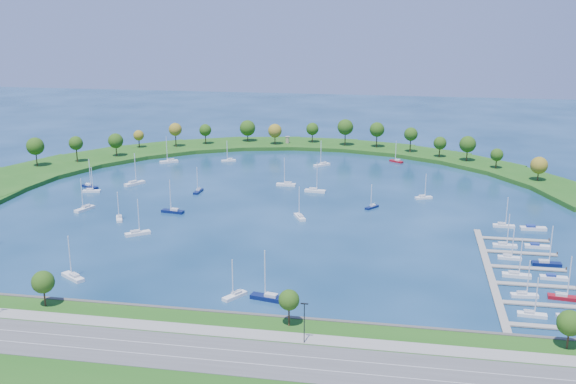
% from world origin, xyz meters
% --- Properties ---
extents(ground, '(700.00, 700.00, 0.00)m').
position_xyz_m(ground, '(0.00, 0.00, 0.00)').
color(ground, '#072845').
rests_on(ground, ground).
extents(south_shoreline, '(420.00, 43.10, 11.60)m').
position_xyz_m(south_shoreline, '(0.03, -122.88, 1.00)').
color(south_shoreline, '#1D5216').
rests_on(south_shoreline, ground).
extents(breakwater, '(286.74, 247.64, 2.00)m').
position_xyz_m(breakwater, '(-46.33, 48.72, 0.99)').
color(breakwater, '#1D5216').
rests_on(breakwater, ground).
extents(breakwater_trees, '(243.66, 89.28, 14.93)m').
position_xyz_m(breakwater_trees, '(-10.27, 88.43, 10.67)').
color(breakwater_trees, '#382314').
rests_on(breakwater_trees, breakwater).
extents(harbor_tower, '(2.60, 2.60, 3.89)m').
position_xyz_m(harbor_tower, '(-14.56, 113.99, 4.00)').
color(harbor_tower, gray).
rests_on(harbor_tower, breakwater).
extents(dock_system, '(24.28, 82.00, 1.60)m').
position_xyz_m(dock_system, '(85.30, -61.00, 0.35)').
color(dock_system, gray).
rests_on(dock_system, ground).
extents(moored_boat_0, '(7.42, 5.95, 11.07)m').
position_xyz_m(moored_boat_0, '(47.52, 84.74, 0.88)').
color(moored_boat_0, maroon).
rests_on(moored_boat_0, ground).
extents(moored_boat_1, '(7.60, 9.73, 14.41)m').
position_xyz_m(moored_boat_1, '(-67.40, 18.81, 0.98)').
color(moored_boat_1, white).
rests_on(moored_boat_1, ground).
extents(moored_boat_2, '(8.70, 2.59, 12.72)m').
position_xyz_m(moored_boat_2, '(-0.05, 29.12, 0.93)').
color(moored_boat_2, white).
rests_on(moored_boat_2, ground).
extents(moored_boat_3, '(9.18, 7.49, 13.75)m').
position_xyz_m(moored_boat_3, '(-67.19, 63.35, 0.96)').
color(moored_boat_3, white).
rests_on(moored_boat_3, ground).
extents(moored_boat_4, '(7.77, 3.56, 11.03)m').
position_xyz_m(moored_boat_4, '(-81.04, 4.24, 0.88)').
color(moored_boat_4, white).
rests_on(moored_boat_4, ground).
extents(moored_boat_5, '(10.10, 4.68, 14.33)m').
position_xyz_m(moored_boat_5, '(16.23, -89.88, 0.98)').
color(moored_boat_5, '#0A1544').
rests_on(moored_boat_5, ground).
extents(moored_boat_6, '(6.01, 7.69, 11.38)m').
position_xyz_m(moored_boat_6, '(6.86, -89.94, 0.89)').
color(moored_boat_6, white).
rests_on(moored_boat_6, ground).
extents(moored_boat_7, '(7.48, 4.65, 10.66)m').
position_xyz_m(moored_boat_7, '(59.94, 18.56, 0.87)').
color(moored_boat_7, white).
rests_on(moored_boat_7, ground).
extents(moored_boat_8, '(7.56, 5.18, 10.91)m').
position_xyz_m(moored_boat_8, '(-37.87, 71.40, 0.88)').
color(moored_boat_8, white).
rests_on(moored_boat_8, ground).
extents(moored_boat_9, '(5.45, 6.58, 9.91)m').
position_xyz_m(moored_boat_9, '(39.49, 1.30, 0.85)').
color(moored_boat_9, '#0A1544').
rests_on(moored_boat_9, ground).
extents(moored_boat_10, '(8.17, 7.84, 13.01)m').
position_xyz_m(moored_boat_10, '(10.90, 69.86, 0.94)').
color(moored_boat_10, white).
rests_on(moored_boat_10, ground).
extents(moored_boat_11, '(9.20, 3.67, 13.15)m').
position_xyz_m(moored_boat_11, '(-36.31, -18.25, 0.94)').
color(moored_boat_11, '#0A1544').
rests_on(moored_boat_11, ground).
extents(moored_boat_12, '(5.07, 7.66, 10.99)m').
position_xyz_m(moored_boat_12, '(-53.20, -30.28, 0.88)').
color(moored_boat_12, white).
rests_on(moored_boat_12, ground).
extents(moored_boat_13, '(5.30, 9.25, 13.12)m').
position_xyz_m(moored_boat_13, '(-71.59, -21.07, 0.94)').
color(moored_boat_13, white).
rests_on(moored_boat_13, ground).
extents(moored_boat_15, '(9.26, 3.39, 13.31)m').
position_xyz_m(moored_boat_15, '(14.05, 20.79, 0.95)').
color(moored_boat_15, white).
rests_on(moored_boat_15, ground).
extents(moored_boat_16, '(8.92, 7.02, 13.23)m').
position_xyz_m(moored_boat_16, '(-43.29, -85.62, 0.94)').
color(moored_boat_16, white).
rests_on(moored_boat_16, ground).
extents(moored_boat_18, '(8.51, 7.30, 12.96)m').
position_xyz_m(moored_boat_18, '(-39.82, -45.26, 0.94)').
color(moored_boat_18, white).
rests_on(moored_boat_18, ground).
extents(moored_boat_19, '(9.08, 6.61, 13.23)m').
position_xyz_m(moored_boat_19, '(-84.73, 10.37, 0.94)').
color(moored_boat_19, '#0A1544').
rests_on(moored_boat_19, ground).
extents(moored_boat_20, '(2.47, 7.77, 11.29)m').
position_xyz_m(moored_boat_20, '(-35.41, 11.62, 0.89)').
color(moored_boat_20, '#0A1544').
rests_on(moored_boat_20, ground).
extents(moored_boat_21, '(5.81, 8.60, 12.38)m').
position_xyz_m(moored_boat_21, '(13.34, -16.79, 0.92)').
color(moored_boat_21, white).
rests_on(moored_boat_21, ground).
extents(docked_boat_0, '(7.53, 2.63, 10.87)m').
position_xyz_m(docked_boat_0, '(85.53, -87.86, 0.88)').
color(docked_boat_0, white).
rests_on(docked_boat_0, ground).
extents(docked_boat_1, '(9.23, 3.68, 1.83)m').
position_xyz_m(docked_boat_1, '(95.97, -87.58, 0.67)').
color(docked_boat_1, white).
rests_on(docked_boat_1, ground).
extents(docked_boat_2, '(7.54, 2.69, 10.87)m').
position_xyz_m(docked_boat_2, '(85.53, -75.71, 0.88)').
color(docked_boat_2, white).
rests_on(docked_boat_2, ground).
extents(docked_boat_3, '(8.83, 3.36, 12.67)m').
position_xyz_m(docked_boat_3, '(96.01, -75.44, 0.93)').
color(docked_boat_3, maroon).
rests_on(docked_boat_3, ground).
extents(docked_boat_4, '(8.43, 2.78, 12.22)m').
position_xyz_m(docked_boat_4, '(85.52, -61.38, 0.91)').
color(docked_boat_4, white).
rests_on(docked_boat_4, ground).
extents(docked_boat_5, '(7.94, 2.48, 1.60)m').
position_xyz_m(docked_boat_5, '(95.98, -61.29, 0.59)').
color(docked_boat_5, white).
rests_on(docked_boat_5, ground).
extents(docked_boat_6, '(7.40, 2.44, 10.73)m').
position_xyz_m(docked_boat_6, '(85.54, -46.70, 0.87)').
color(docked_boat_6, white).
rests_on(docked_boat_6, ground).
extents(docked_boat_7, '(8.86, 2.66, 12.95)m').
position_xyz_m(docked_boat_7, '(96.01, -50.31, 0.93)').
color(docked_boat_7, '#0A1544').
rests_on(docked_boat_7, ground).
extents(docked_boat_8, '(7.92, 2.31, 11.61)m').
position_xyz_m(docked_boat_8, '(85.52, -35.53, 0.89)').
color(docked_boat_8, white).
rests_on(docked_boat_8, ground).
extents(docked_boat_9, '(8.20, 2.53, 1.66)m').
position_xyz_m(docked_boat_9, '(95.98, -34.44, 0.61)').
color(docked_boat_9, white).
rests_on(docked_boat_9, ground).
extents(docked_boat_10, '(7.77, 2.46, 11.30)m').
position_xyz_m(docked_boat_10, '(87.93, -14.04, 0.89)').
color(docked_boat_10, white).
rests_on(docked_boat_10, ground).
extents(docked_boat_11, '(9.27, 3.23, 1.86)m').
position_xyz_m(docked_boat_11, '(97.87, -15.41, 0.68)').
color(docked_boat_11, white).
rests_on(docked_boat_11, ground).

